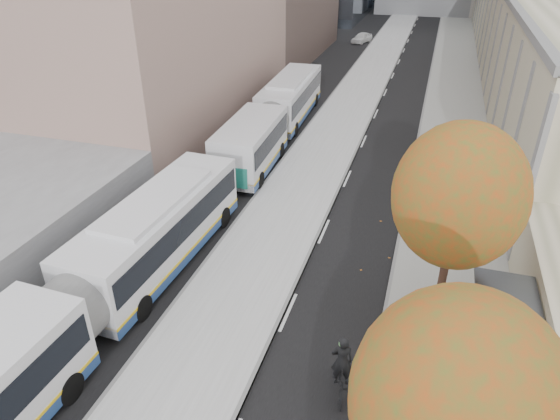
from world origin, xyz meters
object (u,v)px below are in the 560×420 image
at_px(bus_near, 99,286).
at_px(cyclist, 341,373).
at_px(bus_shelter, 514,327).
at_px(distant_car, 362,38).
at_px(bus_far, 276,115).

relative_size(bus_near, cyclist, 7.79).
bearing_deg(bus_near, bus_shelter, 8.30).
bearing_deg(bus_near, cyclist, -1.88).
bearing_deg(distant_car, bus_far, -72.94).
xyz_separation_m(bus_near, cyclist, (8.81, -0.64, -0.77)).
height_order(bus_far, cyclist, bus_far).
distance_m(bus_far, cyclist, 21.78).
height_order(bus_shelter, distant_car, bus_shelter).
height_order(bus_shelter, bus_near, bus_near).
bearing_deg(cyclist, distant_car, 85.61).
bearing_deg(bus_shelter, cyclist, -156.47).
relative_size(bus_far, cyclist, 7.80).
xyz_separation_m(bus_shelter, bus_near, (-13.57, -1.43, -0.56)).
distance_m(bus_shelter, cyclist, 5.36).
height_order(bus_near, distant_car, bus_near).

